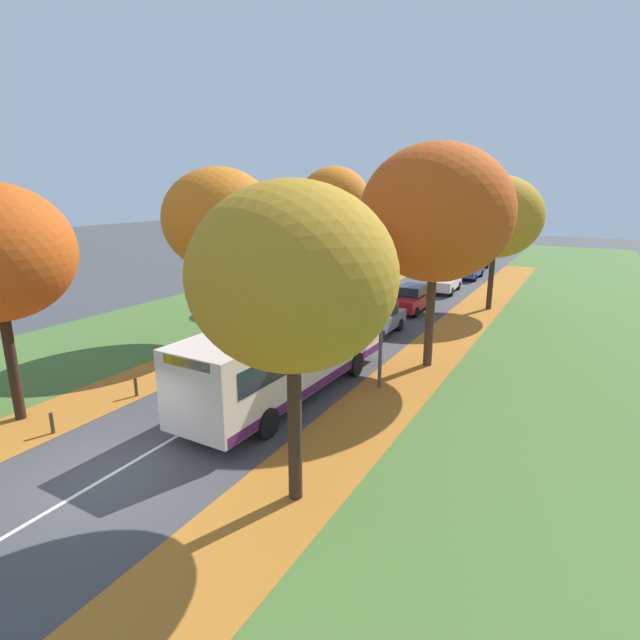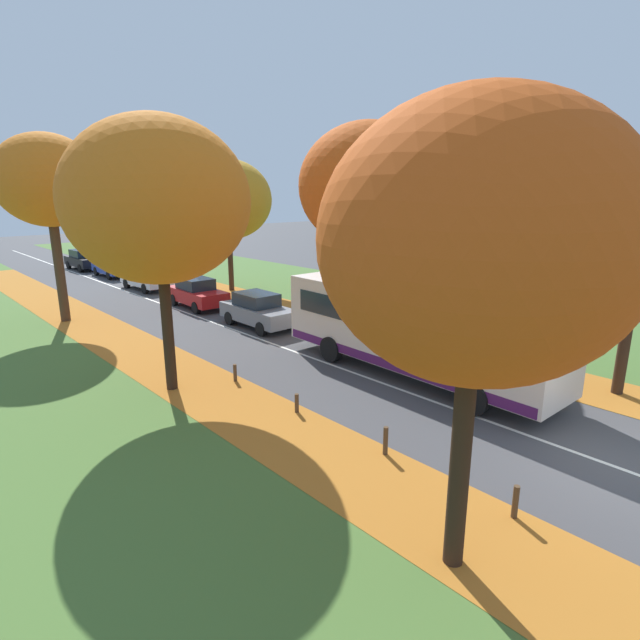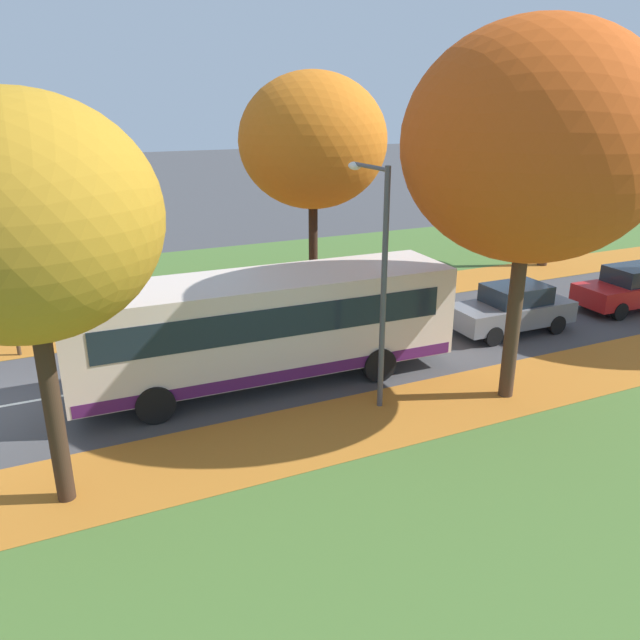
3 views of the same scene
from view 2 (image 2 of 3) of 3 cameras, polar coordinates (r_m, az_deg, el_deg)
The scene contains 21 objects.
ground_plane at distance 13.88m, azimuth 30.97°, elevation -14.30°, with size 160.00×160.00×0.00m, color #424244.
leaf_litter_left at distance 19.51m, azimuth -17.74°, elevation -4.76°, with size 2.80×60.00×0.00m, color #B26B23.
grass_verge_right at distance 31.88m, azimuth 0.36°, elevation 3.25°, with size 12.00×90.00×0.01m, color #476B2D.
leaf_litter_right at distance 24.55m, azimuth 2.01°, elevation -0.16°, with size 2.80×60.00×0.00m, color #B26B23.
road_centre_line at distance 26.64m, azimuth -14.31°, elevation 0.55°, with size 0.12×80.00×0.01m, color silver.
tree_left_nearest at distance 7.69m, azimuth 17.55°, elevation 8.58°, with size 4.72×4.72×7.64m.
tree_left_near at distance 15.88m, azimuth -18.07°, elevation 12.79°, with size 5.49×5.49×8.41m.
tree_left_mid at distance 27.03m, azimuth -28.67°, elevation 13.75°, with size 4.73×4.73×8.84m.
tree_right_near at distance 22.88m, azimuth 5.45°, elevation 14.97°, with size 6.12×6.12×9.19m.
tree_right_mid at distance 32.33m, azimuth -10.49°, elevation 13.37°, with size 5.46×5.46×8.19m.
bollard_second at distance 11.00m, azimuth 21.43°, elevation -18.79°, with size 0.12×0.12×0.70m, color #4C3823.
bollard_third at distance 12.48m, azimuth 7.50°, elevation -13.54°, with size 0.12×0.12×0.73m, color #4C3823.
bollard_fourth at distance 14.58m, azimuth -2.67°, elevation -9.48°, with size 0.12×0.12×0.57m, color #4C3823.
bollard_fifth at distance 17.08m, azimuth -9.68°, elevation -5.98°, with size 0.12×0.12×0.60m, color #4C3823.
streetlamp_right at distance 19.98m, azimuth 10.07°, elevation 7.15°, with size 1.89×0.28×6.00m.
bus at distance 17.32m, azimuth 10.66°, elevation -0.86°, with size 2.87×10.47×2.98m.
car_grey_lead at distance 23.55m, azimuth -7.09°, elevation 1.12°, with size 1.82×4.22×1.62m.
car_red_following at distance 28.24m, azimuth -13.88°, elevation 3.03°, with size 1.87×4.25×1.62m.
car_white_third_in_line at distance 34.53m, azimuth -19.25°, elevation 4.67°, with size 1.93×4.27×1.62m.
car_blue_fourth_in_line at distance 40.77m, azimuth -22.65°, elevation 5.75°, with size 1.79×4.20×1.62m.
car_black_trailing at distance 45.45m, azimuth -25.41°, elevation 6.26°, with size 1.92×4.27×1.62m.
Camera 2 is at (-12.07, -2.93, 6.20)m, focal length 28.00 mm.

